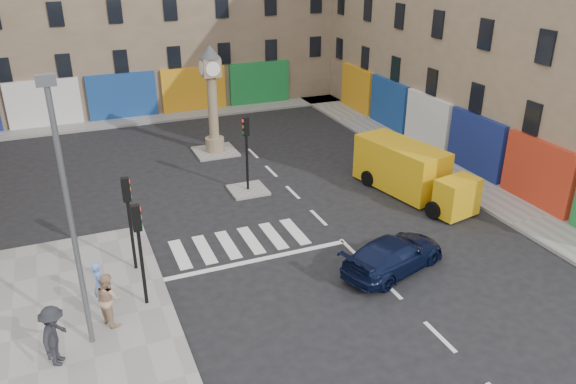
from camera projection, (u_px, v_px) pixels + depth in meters
ground at (362, 261)px, 21.99m from camera, size 120.00×120.00×0.00m
sidewalk_left at (67, 366)px, 16.45m from camera, size 7.00×16.00×0.15m
sidewalk_right at (407, 149)px, 33.40m from camera, size 2.60×30.00×0.15m
sidewalk_far at (156, 118)px, 39.25m from camera, size 32.00×2.40×0.15m
island_near at (248, 190)px, 28.00m from camera, size 1.80×1.80×0.12m
island_far at (215, 152)px, 33.05m from camera, size 2.40×2.40×0.12m
building_right at (512, 5)px, 32.32m from camera, size 10.00×30.00×16.00m
traffic_light_left_near at (139, 239)px, 18.19m from camera, size 0.28×0.22×3.70m
traffic_light_left_far at (128, 209)px, 20.21m from camera, size 0.28×0.22×3.70m
traffic_light_island at (246, 142)px, 26.96m from camera, size 0.28×0.22×3.70m
lamp_post at (68, 206)px, 15.45m from camera, size 0.50×0.25×8.30m
clock_pillar at (212, 93)px, 31.61m from camera, size 1.20×1.20×6.10m
navy_sedan at (394, 254)px, 21.13m from camera, size 4.92×3.22×1.33m
yellow_van at (410, 171)px, 27.26m from camera, size 3.27×6.87×2.41m
pedestrian_blue at (99, 284)px, 18.71m from camera, size 0.49×0.67×1.70m
pedestrian_tan at (108, 299)px, 17.88m from camera, size 1.01×1.09×1.81m
pedestrian_dark at (55, 336)px, 16.11m from camera, size 1.13×1.43×1.93m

